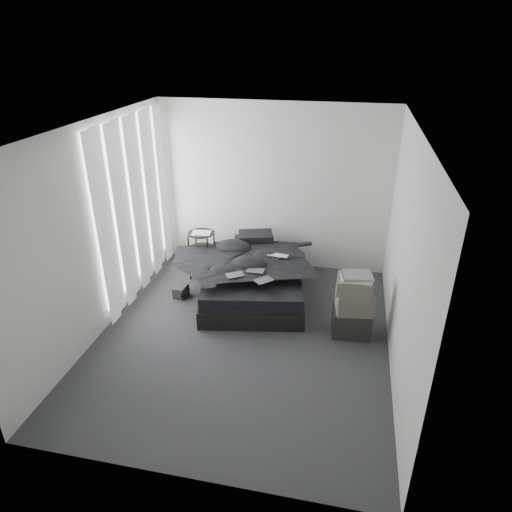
% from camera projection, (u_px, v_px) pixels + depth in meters
% --- Properties ---
extents(floor, '(3.60, 4.20, 0.01)m').
position_uv_depth(floor, '(243.00, 336.00, 5.80)').
color(floor, '#313134').
rests_on(floor, ground).
extents(ceiling, '(3.60, 4.20, 0.01)m').
position_uv_depth(ceiling, '(240.00, 128.00, 4.65)').
color(ceiling, white).
rests_on(ceiling, ground).
extents(wall_back, '(3.60, 0.01, 2.60)m').
position_uv_depth(wall_back, '(273.00, 188.00, 7.07)').
color(wall_back, silver).
rests_on(wall_back, ground).
extents(wall_front, '(3.60, 0.01, 2.60)m').
position_uv_depth(wall_front, '(175.00, 359.00, 3.38)').
color(wall_front, silver).
rests_on(wall_front, ground).
extents(wall_left, '(0.01, 4.20, 2.60)m').
position_uv_depth(wall_left, '(98.00, 231.00, 5.56)').
color(wall_left, silver).
rests_on(wall_left, ground).
extents(wall_right, '(0.01, 4.20, 2.60)m').
position_uv_depth(wall_right, '(404.00, 258.00, 4.89)').
color(wall_right, silver).
rests_on(wall_right, ground).
extents(window_left, '(0.02, 2.00, 2.30)m').
position_uv_depth(window_left, '(132.00, 202.00, 6.32)').
color(window_left, white).
rests_on(window_left, wall_left).
extents(curtain_left, '(0.06, 2.12, 2.48)m').
position_uv_depth(curtain_left, '(136.00, 207.00, 6.34)').
color(curtain_left, white).
rests_on(curtain_left, wall_left).
extents(bed, '(1.69, 2.05, 0.25)m').
position_uv_depth(bed, '(253.00, 287.00, 6.66)').
color(bed, black).
rests_on(bed, floor).
extents(mattress, '(1.63, 1.99, 0.20)m').
position_uv_depth(mattress, '(253.00, 274.00, 6.56)').
color(mattress, black).
rests_on(mattress, bed).
extents(duvet, '(1.61, 1.78, 0.21)m').
position_uv_depth(duvet, '(253.00, 263.00, 6.43)').
color(duvet, black).
rests_on(duvet, mattress).
extents(pillow_lower, '(0.61, 0.47, 0.12)m').
position_uv_depth(pillow_lower, '(252.00, 243.00, 7.13)').
color(pillow_lower, black).
rests_on(pillow_lower, mattress).
extents(pillow_upper, '(0.60, 0.49, 0.12)m').
position_uv_depth(pillow_upper, '(256.00, 237.00, 7.06)').
color(pillow_upper, black).
rests_on(pillow_upper, pillow_lower).
extents(laptop, '(0.32, 0.23, 0.02)m').
position_uv_depth(laptop, '(277.00, 253.00, 6.45)').
color(laptop, silver).
rests_on(laptop, duvet).
extents(comic_a, '(0.28, 0.25, 0.01)m').
position_uv_depth(comic_a, '(235.00, 270.00, 5.99)').
color(comic_a, black).
rests_on(comic_a, duvet).
extents(comic_b, '(0.24, 0.16, 0.01)m').
position_uv_depth(comic_b, '(255.00, 266.00, 6.10)').
color(comic_b, black).
rests_on(comic_b, duvet).
extents(comic_c, '(0.27, 0.27, 0.01)m').
position_uv_depth(comic_c, '(264.00, 275.00, 5.85)').
color(comic_c, black).
rests_on(comic_c, duvet).
extents(side_stand, '(0.41, 0.41, 0.73)m').
position_uv_depth(side_stand, '(202.00, 255.00, 7.07)').
color(side_stand, black).
rests_on(side_stand, floor).
extents(papers, '(0.31, 0.25, 0.01)m').
position_uv_depth(papers, '(201.00, 233.00, 6.89)').
color(papers, white).
rests_on(papers, side_stand).
extents(floor_books, '(0.19, 0.24, 0.16)m').
position_uv_depth(floor_books, '(181.00, 292.00, 6.64)').
color(floor_books, black).
rests_on(floor_books, floor).
extents(box_lower, '(0.50, 0.40, 0.35)m').
position_uv_depth(box_lower, '(351.00, 322.00, 5.78)').
color(box_lower, black).
rests_on(box_lower, floor).
extents(box_mid, '(0.49, 0.41, 0.27)m').
position_uv_depth(box_mid, '(354.00, 302.00, 5.63)').
color(box_mid, '#575244').
rests_on(box_mid, box_lower).
extents(box_upper, '(0.43, 0.35, 0.18)m').
position_uv_depth(box_upper, '(354.00, 285.00, 5.55)').
color(box_upper, '#575244').
rests_on(box_upper, box_mid).
extents(art_book_white, '(0.38, 0.31, 0.04)m').
position_uv_depth(art_book_white, '(356.00, 277.00, 5.50)').
color(art_book_white, silver).
rests_on(art_book_white, box_upper).
extents(art_book_snake, '(0.39, 0.34, 0.03)m').
position_uv_depth(art_book_snake, '(357.00, 275.00, 5.47)').
color(art_book_snake, silver).
rests_on(art_book_snake, art_book_white).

